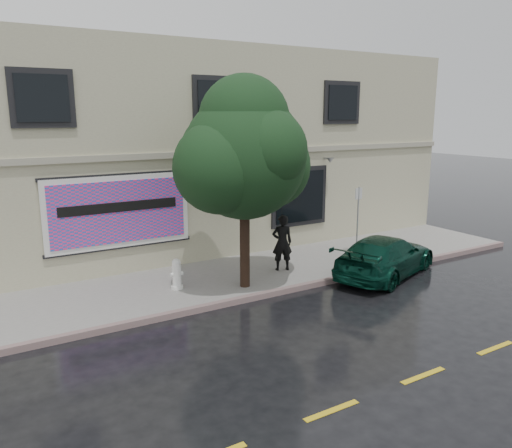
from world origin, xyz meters
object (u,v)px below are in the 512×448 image
pedestrian (282,243)px  car (385,256)px  fire_hydrant (177,274)px  street_tree (244,157)px

pedestrian → car: bearing=166.4°
car → fire_hydrant: size_ratio=4.98×
pedestrian → fire_hydrant: 3.41m
street_tree → fire_hydrant: (-1.69, 0.78, -3.13)m
pedestrian → fire_hydrant: (-3.39, 0.08, -0.44)m
fire_hydrant → street_tree: bearing=-24.9°
car → street_tree: (-4.31, 1.00, 3.08)m
car → street_tree: size_ratio=0.82×
car → fire_hydrant: 6.26m
car → pedestrian: 3.14m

